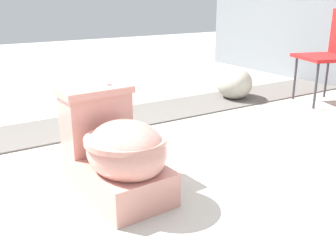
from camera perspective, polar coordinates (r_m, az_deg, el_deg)
ground_plane at (r=2.08m, az=-2.78°, el=-8.68°), size 14.00×14.00×0.00m
gravel_strip at (r=3.24m, az=-5.21°, el=1.45°), size 0.56×8.00×0.01m
toilet at (r=1.94m, az=-7.44°, el=-3.76°), size 0.65×0.41×0.52m
folding_chair_left at (r=3.90m, az=23.14°, el=10.56°), size 0.56×0.56×0.83m
boulder_near at (r=3.83m, az=9.57°, el=6.18°), size 0.52×0.48×0.31m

